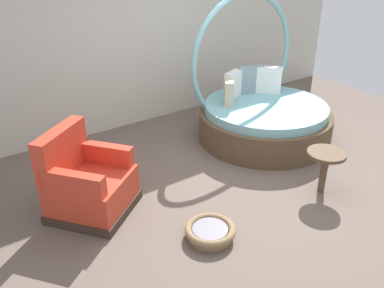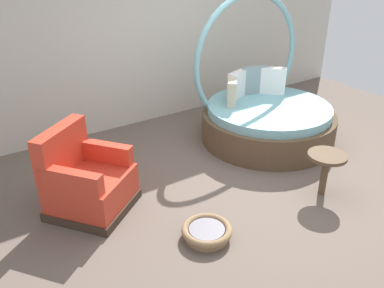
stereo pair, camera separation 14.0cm
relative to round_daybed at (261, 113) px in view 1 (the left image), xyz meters
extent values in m
cube|color=#66564C|center=(-0.92, -0.79, -0.40)|extent=(8.00, 8.00, 0.02)
cube|color=beige|center=(-0.92, 1.61, 1.11)|extent=(8.00, 0.12, 2.99)
cylinder|color=brown|center=(0.00, -0.08, -0.17)|extent=(1.93, 1.93, 0.43)
cylinder|color=#7AB7C1|center=(0.00, -0.08, 0.10)|extent=(1.77, 1.77, 0.12)
torus|color=#7AB7C1|center=(0.00, 0.45, 0.71)|extent=(1.91, 0.08, 1.91)
cube|color=white|center=(0.36, 0.27, 0.37)|extent=(0.37, 0.37, 0.41)
cube|color=gray|center=(0.14, 0.43, 0.37)|extent=(0.43, 0.23, 0.41)
cube|color=white|center=(-0.18, 0.43, 0.36)|extent=(0.41, 0.24, 0.39)
cube|color=#BCB293|center=(-0.43, 0.26, 0.34)|extent=(0.32, 0.36, 0.36)
cube|color=#38281E|center=(-2.80, -0.32, -0.34)|extent=(1.12, 1.12, 0.10)
cube|color=red|center=(-2.80, -0.32, -0.12)|extent=(1.07, 1.07, 0.34)
cube|color=red|center=(-2.99, -0.07, 0.30)|extent=(0.70, 0.59, 0.50)
cube|color=red|center=(-3.05, -0.51, 0.16)|extent=(0.51, 0.62, 0.22)
cube|color=red|center=(-2.54, -0.12, 0.16)|extent=(0.51, 0.62, 0.22)
cylinder|color=#8E704C|center=(-2.04, -1.42, -0.36)|extent=(0.44, 0.44, 0.06)
torus|color=#8E704C|center=(-2.04, -1.42, -0.29)|extent=(0.51, 0.51, 0.07)
cylinder|color=slate|center=(-2.04, -1.42, -0.30)|extent=(0.36, 0.36, 0.05)
cylinder|color=brown|center=(-0.45, -1.51, -0.15)|extent=(0.08, 0.08, 0.48)
cylinder|color=brown|center=(-0.45, -1.51, 0.11)|extent=(0.44, 0.44, 0.04)
camera|label=1|loc=(-4.07, -3.96, 2.31)|focal=38.31mm
camera|label=2|loc=(-3.95, -4.04, 2.31)|focal=38.31mm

